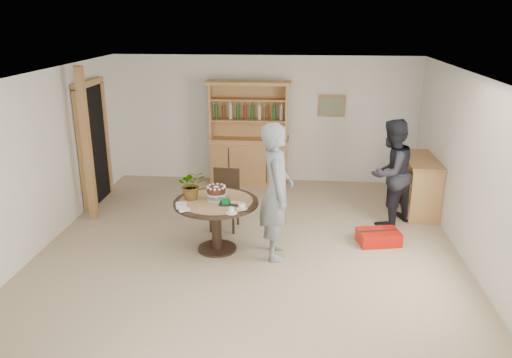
% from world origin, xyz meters
% --- Properties ---
extents(ground, '(7.00, 7.00, 0.00)m').
position_xyz_m(ground, '(0.00, 0.00, 0.00)').
color(ground, tan).
rests_on(ground, ground).
extents(room_shell, '(6.04, 7.04, 2.52)m').
position_xyz_m(room_shell, '(0.00, 0.01, 1.74)').
color(room_shell, white).
rests_on(room_shell, ground).
extents(doorway, '(0.13, 1.10, 2.18)m').
position_xyz_m(doorway, '(-2.93, 2.00, 1.11)').
color(doorway, black).
rests_on(doorway, ground).
extents(pine_post, '(0.12, 0.12, 2.50)m').
position_xyz_m(pine_post, '(-2.70, 1.20, 1.25)').
color(pine_post, '#B87C4D').
rests_on(pine_post, ground).
extents(hutch, '(1.62, 0.54, 2.04)m').
position_xyz_m(hutch, '(-0.30, 3.24, 0.69)').
color(hutch, tan).
rests_on(hutch, ground).
extents(sideboard, '(0.54, 1.26, 0.94)m').
position_xyz_m(sideboard, '(2.74, 2.00, 0.47)').
color(sideboard, tan).
rests_on(sideboard, ground).
extents(dining_table, '(1.20, 1.20, 0.76)m').
position_xyz_m(dining_table, '(-0.47, 0.23, 0.60)').
color(dining_table, black).
rests_on(dining_table, ground).
extents(dining_chair, '(0.45, 0.45, 0.95)m').
position_xyz_m(dining_chair, '(-0.46, 1.05, 0.54)').
color(dining_chair, black).
rests_on(dining_chair, ground).
extents(birthday_cake, '(0.30, 0.30, 0.20)m').
position_xyz_m(birthday_cake, '(-0.47, 0.28, 0.88)').
color(birthday_cake, white).
rests_on(birthday_cake, dining_table).
extents(flower_vase, '(0.47, 0.44, 0.42)m').
position_xyz_m(flower_vase, '(-0.82, 0.28, 0.97)').
color(flower_vase, '#3F7233').
rests_on(flower_vase, dining_table).
extents(gift_tray, '(0.30, 0.20, 0.08)m').
position_xyz_m(gift_tray, '(-0.25, 0.10, 0.79)').
color(gift_tray, black).
rests_on(gift_tray, dining_table).
extents(coffee_cup_a, '(0.15, 0.15, 0.09)m').
position_xyz_m(coffee_cup_a, '(-0.07, -0.05, 0.80)').
color(coffee_cup_a, white).
rests_on(coffee_cup_a, dining_table).
extents(coffee_cup_b, '(0.15, 0.15, 0.08)m').
position_xyz_m(coffee_cup_b, '(-0.19, -0.22, 0.79)').
color(coffee_cup_b, white).
rests_on(coffee_cup_b, dining_table).
extents(napkins, '(0.24, 0.33, 0.03)m').
position_xyz_m(napkins, '(-0.88, -0.09, 0.77)').
color(napkins, white).
rests_on(napkins, dining_table).
extents(teen_boy, '(0.53, 0.74, 1.91)m').
position_xyz_m(teen_boy, '(0.38, 0.13, 0.96)').
color(teen_boy, slate).
rests_on(teen_boy, ground).
extents(adult_person, '(1.05, 1.05, 1.72)m').
position_xyz_m(adult_person, '(2.14, 1.42, 0.86)').
color(adult_person, black).
rests_on(adult_person, ground).
extents(red_suitcase, '(0.67, 0.51, 0.21)m').
position_xyz_m(red_suitcase, '(1.89, 0.63, 0.10)').
color(red_suitcase, red).
rests_on(red_suitcase, ground).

